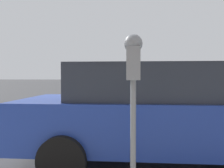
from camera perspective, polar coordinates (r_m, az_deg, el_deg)
ground_plane at (r=5.52m, az=-5.94°, el=-12.91°), size 220.00×220.00×0.00m
parking_meter at (r=2.69m, az=4.65°, el=2.51°), size 0.21×0.19×1.67m
car_blue at (r=4.20m, az=10.83°, el=-6.05°), size 2.11×4.51×1.58m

